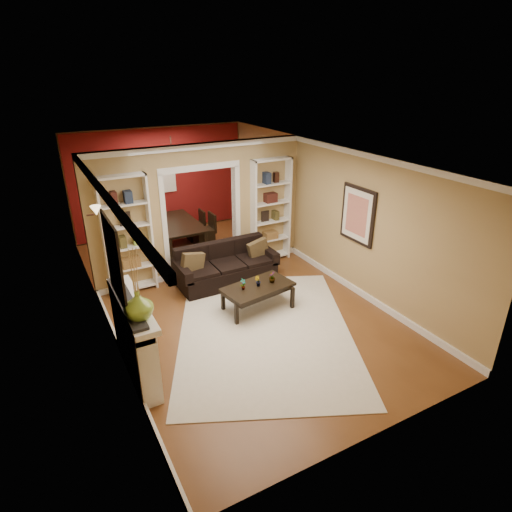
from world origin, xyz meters
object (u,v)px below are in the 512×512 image
bookshelf_right (270,211)px  bookshelf_left (127,236)px  fireplace (136,338)px  dining_table (178,235)px  sofa (226,265)px  coffee_table (258,297)px

bookshelf_right → bookshelf_left: bearing=180.0°
fireplace → dining_table: (2.05, 4.21, -0.26)m
sofa → dining_table: size_ratio=1.11×
bookshelf_right → fireplace: bearing=-145.2°
bookshelf_left → fireplace: bearing=-102.0°
sofa → bookshelf_left: size_ratio=0.88×
sofa → bookshelf_right: bearing=23.2°
fireplace → sofa: bearing=40.4°
bookshelf_left → bookshelf_right: 3.10m
sofa → fireplace: size_ratio=1.19×
bookshelf_left → fireplace: (-0.54, -2.53, -0.57)m
bookshelf_left → bookshelf_right: (3.10, 0.00, 0.00)m
fireplace → coffee_table: bearing=17.2°
bookshelf_left → fireplace: 2.65m
bookshelf_right → fireplace: size_ratio=1.35×
bookshelf_right → sofa: bearing=-156.8°
sofa → bookshelf_right: 1.65m
coffee_table → dining_table: size_ratio=0.68×
sofa → bookshelf_right: (1.35, 0.58, 0.75)m
sofa → dining_table: bearing=96.1°
bookshelf_left → fireplace: size_ratio=1.35×
bookshelf_left → dining_table: bookshelf_left is taller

